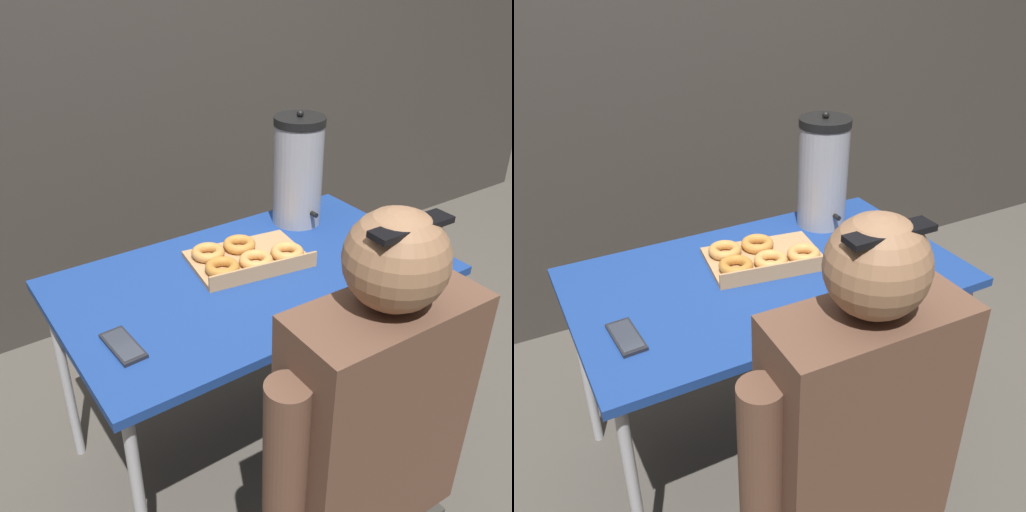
# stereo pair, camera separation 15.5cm
# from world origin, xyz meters

# --- Properties ---
(ground_plane) EXTENTS (12.00, 12.00, 0.00)m
(ground_plane) POSITION_xyz_m (0.00, 0.00, 0.00)
(ground_plane) COLOR #4C473F
(back_wall) EXTENTS (6.00, 0.11, 2.62)m
(back_wall) POSITION_xyz_m (0.00, 1.10, 1.31)
(back_wall) COLOR #38332D
(back_wall) RESTS_ON ground
(folding_table) EXTENTS (1.20, 0.70, 0.72)m
(folding_table) POSITION_xyz_m (0.00, 0.00, 0.67)
(folding_table) COLOR navy
(folding_table) RESTS_ON ground
(donut_box) EXTENTS (0.40, 0.30, 0.05)m
(donut_box) POSITION_xyz_m (0.02, 0.07, 0.74)
(donut_box) COLOR tan
(donut_box) RESTS_ON folding_table
(coffee_urn) EXTENTS (0.18, 0.20, 0.41)m
(coffee_urn) POSITION_xyz_m (0.34, 0.23, 0.92)
(coffee_urn) COLOR #939399
(coffee_urn) RESTS_ON folding_table
(cell_phone) EXTENTS (0.07, 0.16, 0.01)m
(cell_phone) POSITION_xyz_m (-0.48, -0.12, 0.73)
(cell_phone) COLOR black
(cell_phone) RESTS_ON folding_table
(person_seated) EXTENTS (0.56, 0.24, 1.22)m
(person_seated) POSITION_xyz_m (-0.12, -0.65, 0.58)
(person_seated) COLOR #33332D
(person_seated) RESTS_ON ground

